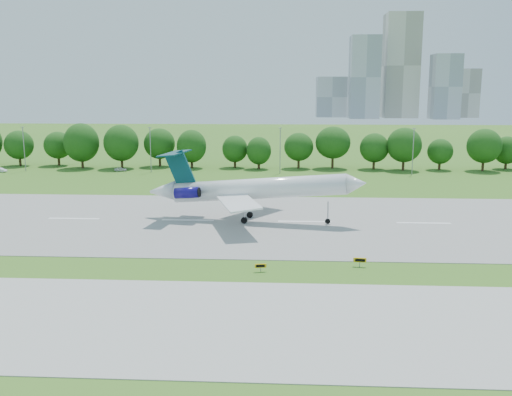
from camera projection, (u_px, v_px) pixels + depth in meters
ground at (154, 264)px, 73.42m from camera, size 600.00×600.00×0.00m
runway at (188, 220)px, 97.93m from camera, size 400.00×45.00×0.08m
taxiway at (112, 319)px, 55.77m from camera, size 400.00×23.00×0.08m
tree_line at (228, 146)px, 162.48m from camera, size 288.40×8.40×10.40m
light_poles at (215, 149)px, 152.79m from camera, size 175.90×0.25×12.19m
skyline at (395, 78)px, 445.27m from camera, size 127.00×52.00×80.00m
airliner at (248, 188)px, 96.59m from camera, size 37.74×27.11×11.91m
taxi_sign_centre at (261, 266)px, 70.33m from camera, size 1.45×0.44×1.01m
taxi_sign_right at (360, 260)px, 72.33m from camera, size 1.66×0.39×1.16m
service_vehicle_a at (0, 170)px, 154.91m from camera, size 3.86×2.16×1.20m
service_vehicle_b at (120, 169)px, 156.63m from camera, size 3.52×1.92×1.14m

